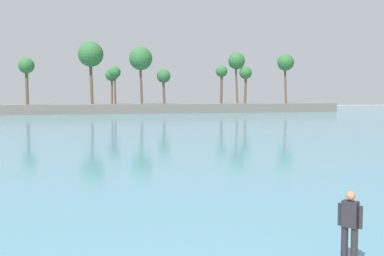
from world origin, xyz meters
TOP-DOWN VIEW (x-y plane):
  - sea at (0.00, 65.59)m, footprint 220.00×117.98m
  - palm_headland at (-1.81, 84.57)m, footprint 95.39×6.79m
  - person_at_waterline at (3.92, 6.61)m, footprint 0.37×0.45m

SIDE VIEW (x-z plane):
  - sea at x=0.00m, z-range 0.00..0.06m
  - person_at_waterline at x=3.92m, z-range 0.06..1.73m
  - palm_headland at x=-1.81m, z-range -2.75..10.44m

